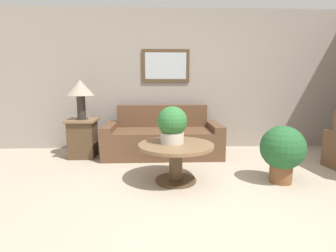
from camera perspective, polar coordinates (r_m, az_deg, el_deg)
The scene contains 8 objects.
ground_plane at distance 2.81m, azimuth 13.91°, elevation -17.51°, with size 20.00×20.00×0.00m, color tan.
wall_back at distance 5.10m, azimuth 6.04°, elevation 9.92°, with size 7.66×0.09×2.60m.
couch_main at distance 4.58m, azimuth -1.17°, elevation -2.82°, with size 1.99×0.87×0.85m.
coffee_table at distance 3.34m, azimuth 1.72°, elevation -6.20°, with size 0.95×0.95×0.50m.
side_table at distance 4.68m, azimuth -18.02°, elevation -2.47°, with size 0.49×0.49×0.65m.
table_lamp at distance 4.58m, azimuth -18.54°, elevation 7.34°, with size 0.45×0.45×0.65m.
potted_plant_on_table at distance 3.31m, azimuth 0.92°, elevation 0.38°, with size 0.38×0.38×0.47m.
potted_plant_floor at distance 3.60m, azimuth 23.65°, elevation -4.84°, with size 0.55×0.55×0.73m.
Camera 1 is at (-0.74, -2.40, 1.26)m, focal length 28.00 mm.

